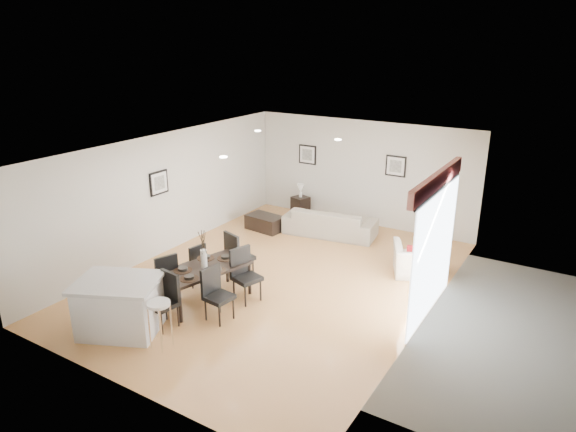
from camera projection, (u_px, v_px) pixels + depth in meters
The scene contains 26 objects.
ground at pixel (279, 279), 10.43m from camera, with size 8.00×8.00×0.00m, color tan.
wall_back at pixel (362, 173), 13.20m from camera, with size 6.00×0.04×2.70m, color beige.
wall_front at pixel (116, 302), 6.76m from camera, with size 6.00×0.04×2.70m, color beige.
wall_left at pixel (166, 194), 11.46m from camera, with size 0.04×8.00×2.70m, color beige.
wall_right at pixel (431, 248), 8.50m from camera, with size 0.04×8.00×2.70m, color beige.
ceiling at pixel (278, 148), 9.53m from camera, with size 6.00×8.00×0.02m, color white.
sofa at pixel (330, 222), 12.68m from camera, with size 2.26×0.88×0.66m, color gray.
armchair at pixel (419, 260), 10.51m from camera, with size 1.02×0.89×0.66m, color silver.
dining_table at pixel (205, 270), 9.40m from camera, with size 1.22×1.79×0.68m.
dining_chair_wnear at pixel (165, 276), 9.35m from camera, with size 0.56×0.56×0.97m.
dining_chair_wfar at pixel (195, 262), 10.04m from camera, with size 0.46×0.46×0.87m.
dining_chair_enear at pixel (215, 290), 8.82m from camera, with size 0.48×0.48×0.96m.
dining_chair_efar at pixel (244, 271), 9.48m from camera, with size 0.56×0.56×1.01m.
dining_chair_head at pixel (166, 297), 8.61m from camera, with size 0.49×0.49×0.96m.
dining_chair_foot at pixel (237, 254), 10.23m from camera, with size 0.58×0.58×1.02m.
vase at pixel (204, 253), 9.29m from camera, with size 0.86×1.36×0.71m.
coffee_table at pixel (265, 223), 13.06m from camera, with size 0.93×0.56×0.37m, color black.
side_table at pixel (300, 206), 14.08m from camera, with size 0.40×0.40×0.53m, color black.
table_lamp at pixel (301, 189), 13.92m from camera, with size 0.19×0.19×0.36m.
cushion at pixel (414, 253), 10.42m from camera, with size 0.28×0.09×0.28m, color maroon.
kitchen_island at pixel (120, 306), 8.45m from camera, with size 1.62×1.47×0.92m.
bar_stool at pixel (159, 309), 7.93m from camera, with size 0.36×0.36×0.80m.
framed_print_back_left at pixel (307, 155), 13.87m from camera, with size 0.52×0.04×0.52m.
framed_print_back_right at pixel (396, 166), 12.63m from camera, with size 0.52×0.04×0.52m.
framed_print_left_wall at pixel (159, 183), 11.19m from camera, with size 0.04×0.52×0.52m.
sliding_door at pixel (435, 224), 8.66m from camera, with size 0.12×2.70×2.57m.
Camera 1 is at (5.08, -7.93, 4.66)m, focal length 32.00 mm.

